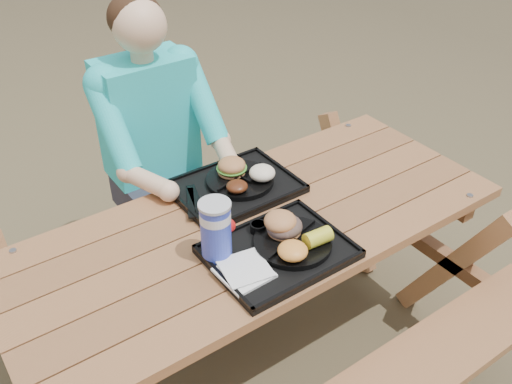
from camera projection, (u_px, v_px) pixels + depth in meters
ground at (256, 359)px, 2.45m from camera, size 60.00×60.00×0.00m
picnic_table at (256, 297)px, 2.23m from camera, size 1.80×1.49×0.75m
tray_near at (278, 252)px, 1.87m from camera, size 0.45×0.35×0.02m
tray_far at (235, 188)px, 2.17m from camera, size 0.45×0.35×0.02m
plate_near at (293, 242)px, 1.88m from camera, size 0.26×0.26×0.02m
plate_far at (240, 180)px, 2.18m from camera, size 0.26×0.26×0.02m
napkin_stack at (244, 272)px, 1.77m from camera, size 0.16×0.16×0.02m
soda_cup at (216, 231)px, 1.79m from camera, size 0.10×0.10×0.20m
condiment_bbq at (258, 227)px, 1.93m from camera, size 0.06×0.06×0.03m
condiment_mustard at (273, 220)px, 1.97m from camera, size 0.05×0.05×0.03m
sandwich at (285, 218)px, 1.87m from camera, size 0.12×0.12×0.12m
mac_cheese at (293, 251)px, 1.79m from camera, size 0.10×0.10×0.05m
corn_cob at (318, 237)px, 1.84m from camera, size 0.10×0.10×0.05m
cutlery_far at (196, 199)px, 2.09m from camera, size 0.08×0.18×0.01m
burger at (232, 162)px, 2.17m from camera, size 0.11×0.11×0.10m
baked_beans at (237, 186)px, 2.10m from camera, size 0.08×0.08×0.04m
potato_salad at (262, 173)px, 2.15m from camera, size 0.10×0.10×0.06m
diner at (155, 165)px, 2.53m from camera, size 0.48×0.84×1.28m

